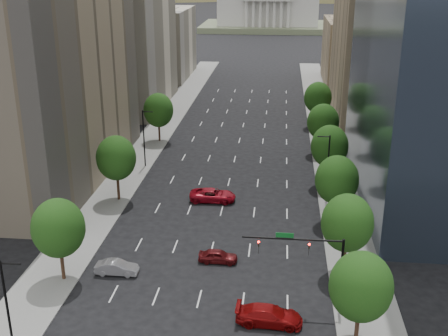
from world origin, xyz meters
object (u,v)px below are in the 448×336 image
(capitol, at_px, (268,10))
(car_silver, at_px, (117,268))
(car_red_far, at_px, (213,195))
(car_maroon, at_px, (218,256))
(car_red_near, at_px, (269,315))
(traffic_signal, at_px, (314,256))

(capitol, relative_size, car_silver, 13.67)
(car_red_far, bearing_deg, capitol, -1.12)
(car_maroon, distance_m, car_silver, 10.57)
(car_red_far, bearing_deg, car_maroon, -171.76)
(car_red_far, bearing_deg, car_silver, 158.13)
(capitol, distance_m, car_red_near, 223.14)
(car_red_near, bearing_deg, capitol, 4.11)
(car_red_near, distance_m, car_red_far, 27.43)
(traffic_signal, xyz_separation_m, capitol, (-10.53, 219.71, 3.40))
(capitol, relative_size, car_red_near, 10.19)
(capitol, distance_m, car_red_far, 196.87)
(capitol, height_order, car_maroon, capitol)
(traffic_signal, distance_m, car_red_near, 6.61)
(capitol, height_order, car_red_far, capitol)
(car_red_near, bearing_deg, car_maroon, 31.33)
(traffic_signal, height_order, car_maroon, traffic_signal)
(car_red_near, relative_size, car_silver, 1.34)
(car_maroon, bearing_deg, capitol, 1.20)
(capitol, height_order, car_silver, capitol)
(traffic_signal, height_order, car_silver, traffic_signal)
(traffic_signal, relative_size, car_maroon, 2.20)
(traffic_signal, bearing_deg, car_silver, 169.42)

